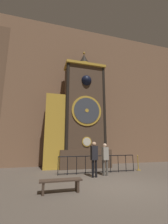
{
  "coord_description": "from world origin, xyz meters",
  "views": [
    {
      "loc": [
        -3.13,
        -5.8,
        1.68
      ],
      "look_at": [
        -0.03,
        5.19,
        4.1
      ],
      "focal_mm": 24.0,
      "sensor_mm": 36.0,
      "label": 1
    }
  ],
  "objects_px": {
    "visitor_far": "(105,156)",
    "visitor_bench": "(61,183)",
    "stanchion_post": "(138,165)",
    "clock_tower": "(79,116)",
    "visitor_near": "(94,155)"
  },
  "relations": [
    {
      "from": "visitor_far",
      "to": "visitor_bench",
      "type": "height_order",
      "value": "visitor_far"
    },
    {
      "from": "visitor_near",
      "to": "visitor_bench",
      "type": "distance_m",
      "value": 2.88
    },
    {
      "from": "visitor_far",
      "to": "stanchion_post",
      "type": "bearing_deg",
      "value": 8.49
    },
    {
      "from": "visitor_near",
      "to": "stanchion_post",
      "type": "distance_m",
      "value": 3.71
    },
    {
      "from": "visitor_near",
      "to": "visitor_far",
      "type": "distance_m",
      "value": 0.76
    },
    {
      "from": "visitor_near",
      "to": "visitor_bench",
      "type": "xyz_separation_m",
      "value": [
        -1.96,
        -1.96,
        -0.75
      ]
    },
    {
      "from": "stanchion_post",
      "to": "visitor_bench",
      "type": "height_order",
      "value": "stanchion_post"
    },
    {
      "from": "clock_tower",
      "to": "visitor_near",
      "type": "distance_m",
      "value": 4.28
    },
    {
      "from": "visitor_far",
      "to": "stanchion_post",
      "type": "distance_m",
      "value": 2.96
    },
    {
      "from": "visitor_near",
      "to": "stanchion_post",
      "type": "height_order",
      "value": "visitor_near"
    },
    {
      "from": "stanchion_post",
      "to": "visitor_bench",
      "type": "xyz_separation_m",
      "value": [
        -5.39,
        -3.15,
        0.02
      ]
    },
    {
      "from": "stanchion_post",
      "to": "clock_tower",
      "type": "bearing_deg",
      "value": 148.28
    },
    {
      "from": "clock_tower",
      "to": "visitor_near",
      "type": "height_order",
      "value": "clock_tower"
    },
    {
      "from": "visitor_near",
      "to": "stanchion_post",
      "type": "relative_size",
      "value": 1.9
    },
    {
      "from": "visitor_far",
      "to": "visitor_bench",
      "type": "distance_m",
      "value": 3.54
    }
  ]
}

